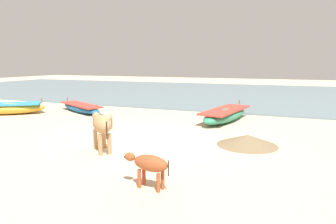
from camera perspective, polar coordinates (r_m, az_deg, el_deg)
ground at (r=9.85m, az=-3.87°, el=-5.35°), size 80.00×80.00×0.00m
sea_water at (r=25.13m, az=12.19°, el=3.54°), size 60.00×20.00×0.08m
fishing_boat_2 at (r=16.58m, az=-27.88°, el=0.64°), size 3.30×2.79×0.74m
fishing_boat_3 at (r=13.16m, az=10.81°, el=-0.48°), size 1.76×3.98×0.73m
fishing_boat_4 at (r=15.95m, az=-16.20°, el=0.80°), size 3.65×2.45×0.61m
cow_adult_tan at (r=8.69m, az=-12.55°, el=-2.45°), size 1.35×1.31×1.04m
calf_near_dun at (r=11.37m, az=-11.30°, el=-1.32°), size 0.42×0.90×0.59m
calf_far_rust at (r=6.08m, az=-3.61°, el=-9.87°), size 1.06×0.40×0.69m
debris_pile_0 at (r=9.50m, az=14.80°, el=-5.17°), size 2.57×2.57×0.33m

